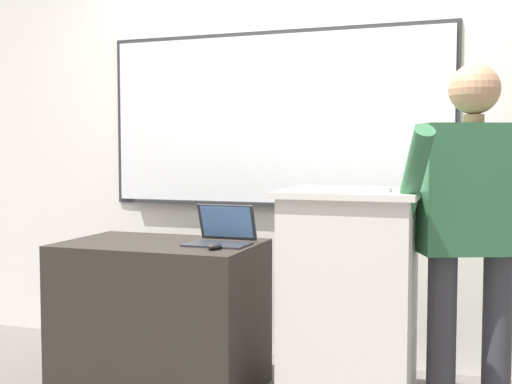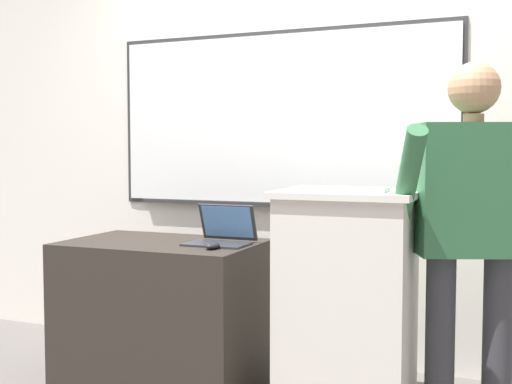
% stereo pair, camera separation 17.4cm
% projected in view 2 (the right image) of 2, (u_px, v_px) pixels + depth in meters
% --- Properties ---
extents(back_wall, '(6.40, 0.17, 2.68)m').
position_uv_depth(back_wall, '(309.00, 134.00, 3.82)').
color(back_wall, silver).
rests_on(back_wall, ground_plane).
extents(lectern_podium, '(0.64, 0.52, 1.06)m').
position_uv_depth(lectern_podium, '(347.00, 303.00, 2.98)').
color(lectern_podium, beige).
rests_on(lectern_podium, ground_plane).
extents(side_desk, '(1.00, 0.64, 0.77)m').
position_uv_depth(side_desk, '(163.00, 315.00, 3.34)').
color(side_desk, '#28231E').
rests_on(side_desk, ground_plane).
extents(person_presenter, '(0.64, 0.66, 1.63)m').
position_uv_depth(person_presenter, '(471.00, 217.00, 2.83)').
color(person_presenter, '#333338').
rests_on(person_presenter, ground_plane).
extents(laptop, '(0.31, 0.28, 0.20)m').
position_uv_depth(laptop, '(223.00, 232.00, 3.25)').
color(laptop, '#28282D').
rests_on(laptop, side_desk).
extents(wireless_keyboard, '(0.43, 0.15, 0.02)m').
position_uv_depth(wireless_keyboard, '(340.00, 189.00, 2.89)').
color(wireless_keyboard, silver).
rests_on(wireless_keyboard, lectern_podium).
extents(computer_mouse_by_laptop, '(0.06, 0.10, 0.03)m').
position_uv_depth(computer_mouse_by_laptop, '(212.00, 246.00, 3.06)').
color(computer_mouse_by_laptop, black).
rests_on(computer_mouse_by_laptop, side_desk).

